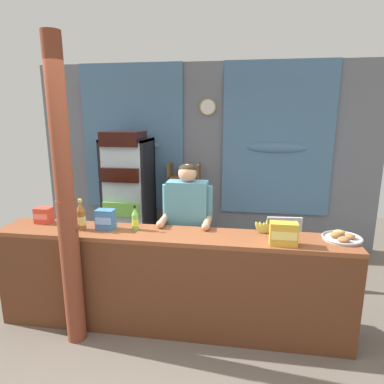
# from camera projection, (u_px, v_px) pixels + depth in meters

# --- Properties ---
(ground_plane) EXTENTS (7.21, 7.21, 0.00)m
(ground_plane) POSITION_uv_depth(u_px,v_px,m) (185.00, 295.00, 3.96)
(ground_plane) COLOR #665B51
(back_wall_curtained) EXTENTS (5.25, 0.22, 2.84)m
(back_wall_curtained) POSITION_uv_depth(u_px,v_px,m) (204.00, 155.00, 5.27)
(back_wall_curtained) COLOR slate
(back_wall_curtained) RESTS_ON ground
(stall_counter) EXTENTS (3.39, 0.46, 0.99)m
(stall_counter) POSITION_uv_depth(u_px,v_px,m) (168.00, 276.00, 3.16)
(stall_counter) COLOR brown
(stall_counter) RESTS_ON ground
(timber_post) EXTENTS (0.19, 0.17, 2.72)m
(timber_post) POSITION_uv_depth(u_px,v_px,m) (66.00, 206.00, 2.91)
(timber_post) COLOR brown
(timber_post) RESTS_ON ground
(drink_fridge) EXTENTS (0.66, 0.70, 1.84)m
(drink_fridge) POSITION_uv_depth(u_px,v_px,m) (128.00, 187.00, 5.04)
(drink_fridge) COLOR black
(drink_fridge) RESTS_ON ground
(bottle_shelf_rack) EXTENTS (0.48, 0.28, 1.35)m
(bottle_shelf_rack) POSITION_uv_depth(u_px,v_px,m) (184.00, 205.00, 5.21)
(bottle_shelf_rack) COLOR brown
(bottle_shelf_rack) RESTS_ON ground
(plastic_lawn_chair) EXTENTS (0.47, 0.47, 0.86)m
(plastic_lawn_chair) POSITION_uv_depth(u_px,v_px,m) (281.00, 242.00, 4.29)
(plastic_lawn_chair) COLOR silver
(plastic_lawn_chair) RESTS_ON ground
(shopkeeper) EXTENTS (0.53, 0.42, 1.59)m
(shopkeeper) POSITION_uv_depth(u_px,v_px,m) (187.00, 219.00, 3.54)
(shopkeeper) COLOR #28282D
(shopkeeper) RESTS_ON ground
(soda_bottle_iced_tea) EXTENTS (0.09, 0.09, 0.31)m
(soda_bottle_iced_tea) POSITION_uv_depth(u_px,v_px,m) (81.00, 217.00, 3.24)
(soda_bottle_iced_tea) COLOR brown
(soda_bottle_iced_tea) RESTS_ON stall_counter
(soda_bottle_lime_soda) EXTENTS (0.06, 0.06, 0.24)m
(soda_bottle_lime_soda) POSITION_uv_depth(u_px,v_px,m) (135.00, 219.00, 3.25)
(soda_bottle_lime_soda) COLOR #75C64C
(soda_bottle_lime_soda) RESTS_ON stall_counter
(snack_box_crackers) EXTENTS (0.16, 0.12, 0.16)m
(snack_box_crackers) POSITION_uv_depth(u_px,v_px,m) (44.00, 215.00, 3.46)
(snack_box_crackers) COLOR #E5422D
(snack_box_crackers) RESTS_ON stall_counter
(snack_box_choco_powder) EXTENTS (0.23, 0.12, 0.20)m
(snack_box_choco_powder) POSITION_uv_depth(u_px,v_px,m) (284.00, 234.00, 2.87)
(snack_box_choco_powder) COLOR gold
(snack_box_choco_powder) RESTS_ON stall_counter
(snack_box_biscuit) EXTENTS (0.18, 0.12, 0.20)m
(snack_box_biscuit) POSITION_uv_depth(u_px,v_px,m) (106.00, 219.00, 3.27)
(snack_box_biscuit) COLOR #3D75B7
(snack_box_biscuit) RESTS_ON stall_counter
(pastry_tray) EXTENTS (0.35, 0.35, 0.07)m
(pastry_tray) POSITION_uv_depth(u_px,v_px,m) (342.00, 237.00, 3.00)
(pastry_tray) COLOR #BCBCC1
(pastry_tray) RESTS_ON stall_counter
(banana_bunch) EXTENTS (0.26, 0.05, 0.16)m
(banana_bunch) POSITION_uv_depth(u_px,v_px,m) (267.00, 228.00, 3.15)
(banana_bunch) COLOR #CCC14C
(banana_bunch) RESTS_ON stall_counter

